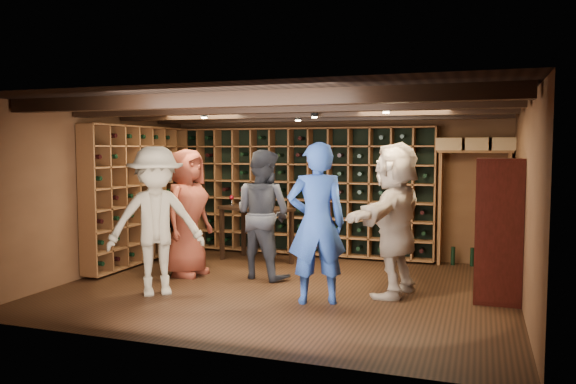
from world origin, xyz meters
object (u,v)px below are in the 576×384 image
(display_cabinet, at_px, (498,233))
(guest_woman_black, at_px, (181,218))
(guest_red_floral, at_px, (187,213))
(guest_khaki, at_px, (156,221))
(man_grey_suit, at_px, (263,214))
(guest_beige, at_px, (395,219))
(man_blue_shirt, at_px, (317,223))
(tasting_table, at_px, (256,214))

(display_cabinet, bearing_deg, guest_woman_black, 170.47)
(guest_red_floral, distance_m, guest_khaki, 1.13)
(man_grey_suit, distance_m, guest_beige, 2.01)
(man_blue_shirt, xyz_separation_m, guest_woman_black, (-2.80, 1.60, -0.24))
(man_blue_shirt, relative_size, guest_red_floral, 1.05)
(guest_khaki, xyz_separation_m, guest_beige, (2.93, 0.98, 0.03))
(guest_red_floral, height_order, guest_woman_black, guest_red_floral)
(display_cabinet, distance_m, guest_woman_black, 4.96)
(man_blue_shirt, bearing_deg, guest_red_floral, -43.44)
(man_grey_suit, height_order, guest_woman_black, man_grey_suit)
(guest_khaki, bearing_deg, guest_beige, -19.46)
(man_blue_shirt, xyz_separation_m, man_grey_suit, (-1.13, 1.06, -0.05))
(man_blue_shirt, height_order, man_grey_suit, man_blue_shirt)
(guest_red_floral, distance_m, tasting_table, 1.39)
(guest_red_floral, relative_size, tasting_table, 1.38)
(guest_woman_black, bearing_deg, man_blue_shirt, 120.42)
(guest_red_floral, bearing_deg, display_cabinet, -84.30)
(guest_red_floral, height_order, guest_khaki, guest_khaki)
(display_cabinet, height_order, man_blue_shirt, man_blue_shirt)
(guest_beige, bearing_deg, display_cabinet, 107.34)
(display_cabinet, bearing_deg, guest_khaki, -165.76)
(guest_woman_black, bearing_deg, display_cabinet, 140.64)
(man_grey_suit, relative_size, tasting_table, 1.37)
(man_blue_shirt, relative_size, man_grey_suit, 1.05)
(guest_red_floral, bearing_deg, tasting_table, -18.98)
(guest_woman_black, bearing_deg, guest_beige, 136.27)
(guest_woman_black, relative_size, guest_khaki, 0.78)
(guest_khaki, distance_m, guest_beige, 3.09)
(man_blue_shirt, xyz_separation_m, tasting_table, (-1.66, 2.08, -0.18))
(display_cabinet, height_order, man_grey_suit, man_grey_suit)
(man_grey_suit, bearing_deg, display_cabinet, -168.66)
(man_blue_shirt, height_order, guest_woman_black, man_blue_shirt)
(guest_khaki, bearing_deg, guest_woman_black, 72.85)
(man_blue_shirt, bearing_deg, tasting_table, -74.56)
(man_grey_suit, height_order, tasting_table, man_grey_suit)
(man_blue_shirt, xyz_separation_m, guest_red_floral, (-2.25, 0.83, -0.04))
(guest_woman_black, distance_m, tasting_table, 1.24)
(man_blue_shirt, bearing_deg, guest_beige, -163.77)
(man_grey_suit, distance_m, guest_red_floral, 1.15)
(man_grey_suit, bearing_deg, guest_beige, -174.02)
(display_cabinet, height_order, guest_red_floral, guest_red_floral)
(display_cabinet, distance_m, man_grey_suit, 3.24)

